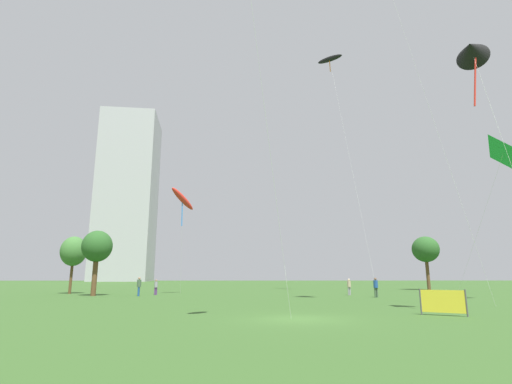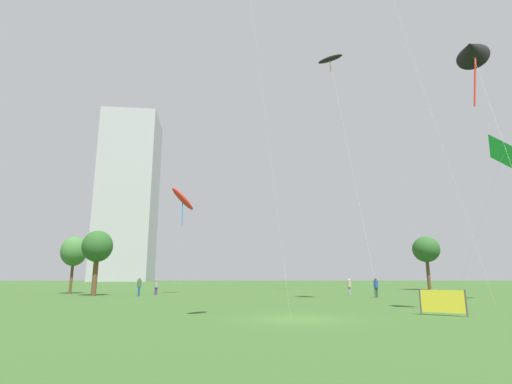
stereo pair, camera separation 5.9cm
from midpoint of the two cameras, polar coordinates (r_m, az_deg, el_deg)
ground at (r=19.67m, az=6.08°, el=-18.04°), size 280.00×280.00×0.00m
person_standing_0 at (r=39.67m, az=17.11°, el=-13.04°), size 0.41×0.41×1.82m
person_standing_1 at (r=44.25m, az=-14.50°, el=-13.20°), size 0.36×0.36×1.60m
person_standing_2 at (r=42.12m, az=-16.82°, el=-12.94°), size 0.41×0.41×1.86m
person_standing_3 at (r=43.42m, az=13.44°, el=-13.20°), size 0.38×0.38×1.70m
kite_flying_0 at (r=39.74m, az=32.49°, el=4.78°), size 2.73×9.92×13.43m
kite_flying_1 at (r=26.65m, az=28.97°, el=17.66°), size 2.58×3.14×15.62m
kite_flying_2 at (r=57.05m, az=10.72°, el=18.57°), size 4.16×8.13×31.89m
kite_flying_3 at (r=45.68m, az=-10.75°, el=-1.04°), size 2.69×5.07×11.97m
park_tree_0 at (r=62.09m, az=23.58°, el=-7.76°), size 3.78×3.78×7.60m
park_tree_1 at (r=50.18m, az=-25.21°, el=-7.89°), size 2.90×2.90×6.48m
park_tree_2 at (r=44.13m, az=-22.31°, el=-7.49°), size 3.07×3.07×6.65m
distant_highrise_0 at (r=151.17m, az=-18.27°, el=-0.64°), size 21.23×23.62×61.06m
event_banner at (r=23.15m, az=25.64°, el=-14.28°), size 1.92×1.22×1.35m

